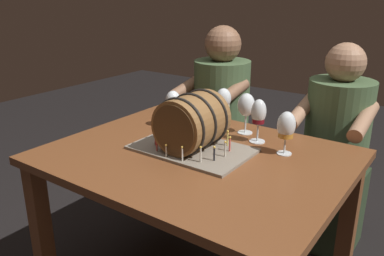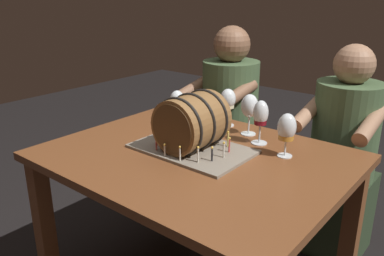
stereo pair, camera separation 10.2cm
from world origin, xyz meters
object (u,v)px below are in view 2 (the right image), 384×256
object	(u,v)px
wine_glass_white	(228,101)
person_seated_right	(341,163)
wine_glass_red	(261,115)
wine_glass_amber	(287,129)
person_seated_left	(229,128)
wine_glass_rose	(177,102)
wine_glass_empty	(250,107)
dining_table	(196,177)
barrel_cake	(192,125)

from	to	relation	value
wine_glass_white	person_seated_right	distance (m)	0.69
wine_glass_red	wine_glass_amber	bearing A→B (deg)	-21.29
wine_glass_white	person_seated_left	world-z (taller)	person_seated_left
wine_glass_rose	wine_glass_empty	bearing A→B (deg)	21.34
dining_table	wine_glass_empty	bearing A→B (deg)	82.54
person_seated_left	wine_glass_red	bearing A→B (deg)	-45.21
wine_glass_rose	wine_glass_empty	distance (m)	0.36
wine_glass_amber	person_seated_left	distance (m)	0.91
dining_table	wine_glass_white	bearing A→B (deg)	105.46
dining_table	person_seated_left	bearing A→B (deg)	114.69
barrel_cake	wine_glass_white	bearing A→B (deg)	100.75
wine_glass_rose	wine_glass_white	size ratio (longest dim) A/B	0.98
dining_table	person_seated_right	world-z (taller)	person_seated_right
barrel_cake	wine_glass_white	xyz separation A→B (m)	(-0.07, 0.36, 0.02)
barrel_cake	wine_glass_rose	xyz separation A→B (m)	(-0.25, 0.19, 0.01)
wine_glass_empty	wine_glass_red	size ratio (longest dim) A/B	0.99
wine_glass_white	wine_glass_red	size ratio (longest dim) A/B	0.96
wine_glass_amber	dining_table	bearing A→B (deg)	-145.14
dining_table	wine_glass_empty	xyz separation A→B (m)	(0.04, 0.34, 0.24)
wine_glass_rose	wine_glass_empty	size ratio (longest dim) A/B	0.95
barrel_cake	wine_glass_red	bearing A→B (deg)	54.21
wine_glass_empty	wine_glass_red	world-z (taller)	wine_glass_red
barrel_cake	wine_glass_white	world-z (taller)	barrel_cake
person_seated_right	wine_glass_empty	bearing A→B (deg)	-125.70
barrel_cake	person_seated_right	distance (m)	0.91
wine_glass_amber	person_seated_left	bearing A→B (deg)	139.28
wine_glass_amber	person_seated_left	size ratio (longest dim) A/B	0.16
wine_glass_white	person_seated_right	bearing A→B (deg)	40.26
barrel_cake	wine_glass_empty	size ratio (longest dim) A/B	2.54
dining_table	wine_glass_red	world-z (taller)	wine_glass_red
wine_glass_rose	wine_glass_white	world-z (taller)	wine_glass_white
wine_glass_red	barrel_cake	bearing A→B (deg)	-125.79
wine_glass_rose	person_seated_left	xyz separation A→B (m)	(-0.07, 0.56, -0.30)
wine_glass_amber	wine_glass_empty	bearing A→B (deg)	152.73
wine_glass_empty	person_seated_right	distance (m)	0.63
dining_table	wine_glass_white	size ratio (longest dim) A/B	6.40
wine_glass_white	barrel_cake	bearing A→B (deg)	-79.25
wine_glass_white	wine_glass_red	xyz separation A→B (m)	(0.25, -0.11, 0.00)
wine_glass_amber	wine_glass_red	world-z (taller)	wine_glass_red
wine_glass_empty	person_seated_left	size ratio (longest dim) A/B	0.17
barrel_cake	person_seated_left	size ratio (longest dim) A/B	0.42
wine_glass_white	wine_glass_empty	bearing A→B (deg)	-15.56
dining_table	wine_glass_rose	world-z (taller)	wine_glass_rose
wine_glass_empty	person_seated_left	distance (m)	0.67
wine_glass_amber	person_seated_left	xyz separation A→B (m)	(-0.65, 0.56, -0.30)
wine_glass_amber	wine_glass_white	size ratio (longest dim) A/B	0.97
wine_glass_rose	wine_glass_red	size ratio (longest dim) A/B	0.94
barrel_cake	wine_glass_red	distance (m)	0.31
dining_table	wine_glass_rose	xyz separation A→B (m)	(-0.29, 0.21, 0.24)
wine_glass_red	dining_table	bearing A→B (deg)	-118.18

